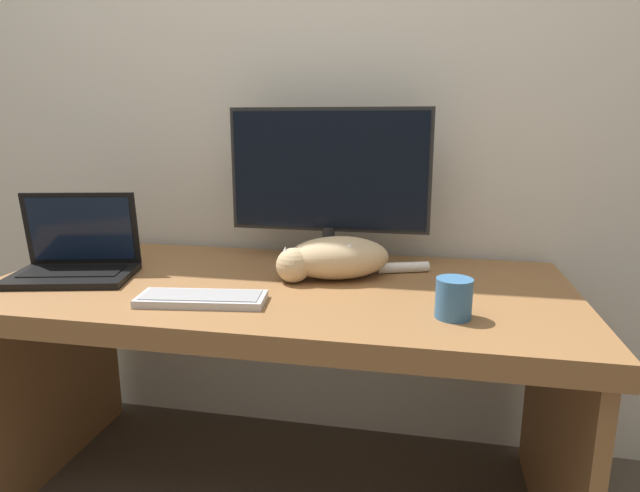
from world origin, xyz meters
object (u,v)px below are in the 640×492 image
Objects in this scene: coffee_mug at (454,298)px; external_keyboard at (202,299)px; monitor at (329,180)px; laptop at (75,260)px; cat at (334,258)px.

external_keyboard is at bearing -178.41° from coffee_mug.
monitor is at bearing 130.24° from coffee_mug.
monitor reaches higher than laptop.
laptop is at bearing 172.91° from coffee_mug.
cat is at bearing 36.15° from external_keyboard.
monitor reaches higher than cat.
coffee_mug is at bearing -49.76° from monitor.
coffee_mug is at bearing -58.62° from cat.
cat is at bearing 141.28° from coffee_mug.
laptop reaches higher than cat.
external_keyboard is 0.62m from coffee_mug.
laptop is at bearing -156.06° from monitor.
external_keyboard is at bearing -117.41° from monitor.
laptop is at bearing 154.20° from external_keyboard.
laptop is 0.88× the size of cat.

